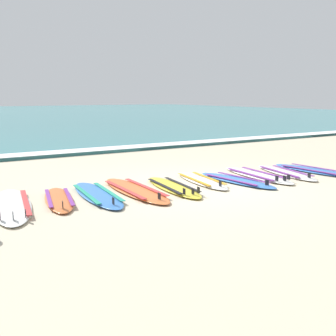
# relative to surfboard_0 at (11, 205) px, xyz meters

# --- Properties ---
(ground_plane) EXTENTS (80.00, 80.00, 0.00)m
(ground_plane) POSITION_rel_surfboard_0_xyz_m (3.69, -0.40, -0.04)
(ground_plane) COLOR beige
(wave_foam_strip) EXTENTS (80.00, 0.88, 0.11)m
(wave_foam_strip) POSITION_rel_surfboard_0_xyz_m (3.69, 5.60, 0.02)
(wave_foam_strip) COLOR white
(wave_foam_strip) RESTS_ON ground
(surfboard_0) EXTENTS (1.06, 2.62, 0.18)m
(surfboard_0) POSITION_rel_surfboard_0_xyz_m (0.00, 0.00, 0.00)
(surfboard_0) COLOR white
(surfboard_0) RESTS_ON ground
(surfboard_1) EXTENTS (0.89, 1.98, 0.18)m
(surfboard_1) POSITION_rel_surfboard_0_xyz_m (0.80, -0.02, -0.00)
(surfboard_1) COLOR orange
(surfboard_1) RESTS_ON ground
(surfboard_2) EXTENTS (0.82, 2.40, 0.18)m
(surfboard_2) POSITION_rel_surfboard_0_xyz_m (1.51, -0.05, -0.00)
(surfboard_2) COLOR #3875CC
(surfboard_2) RESTS_ON ground
(surfboard_3) EXTENTS (0.73, 2.55, 0.18)m
(surfboard_3) POSITION_rel_surfboard_0_xyz_m (2.28, -0.09, -0.00)
(surfboard_3) COLOR orange
(surfboard_3) RESTS_ON ground
(surfboard_4) EXTENTS (0.81, 2.22, 0.18)m
(surfboard_4) POSITION_rel_surfboard_0_xyz_m (3.05, -0.26, 0.00)
(surfboard_4) COLOR yellow
(surfboard_4) RESTS_ON ground
(surfboard_5) EXTENTS (0.82, 2.11, 0.18)m
(surfboard_5) POSITION_rel_surfboard_0_xyz_m (3.92, -0.03, -0.00)
(surfboard_5) COLOR white
(surfboard_5) RESTS_ON ground
(surfboard_6) EXTENTS (0.72, 2.18, 0.18)m
(surfboard_6) POSITION_rel_surfboard_0_xyz_m (4.58, -0.42, -0.00)
(surfboard_6) COLOR #3875CC
(surfboard_6) RESTS_ON ground
(surfboard_7) EXTENTS (0.81, 2.39, 0.18)m
(surfboard_7) POSITION_rel_surfboard_0_xyz_m (5.38, -0.22, 0.00)
(surfboard_7) COLOR white
(surfboard_7) RESTS_ON ground
(surfboard_8) EXTENTS (0.96, 2.22, 0.18)m
(surfboard_8) POSITION_rel_surfboard_0_xyz_m (6.16, -0.36, -0.00)
(surfboard_8) COLOR white
(surfboard_8) RESTS_ON ground
(surfboard_9) EXTENTS (0.73, 2.33, 0.18)m
(surfboard_9) POSITION_rel_surfboard_0_xyz_m (6.98, -0.53, -0.00)
(surfboard_9) COLOR #3875CC
(surfboard_9) RESTS_ON ground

